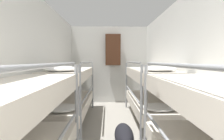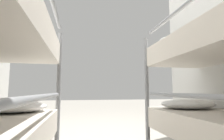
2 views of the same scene
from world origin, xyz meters
name	(u,v)px [view 2 (image 2 of 2)]	position (x,y,z in m)	size (l,w,h in m)	color
ground_plane	(98,140)	(0.00, 0.00, 0.00)	(20.00, 20.00, 0.00)	gray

